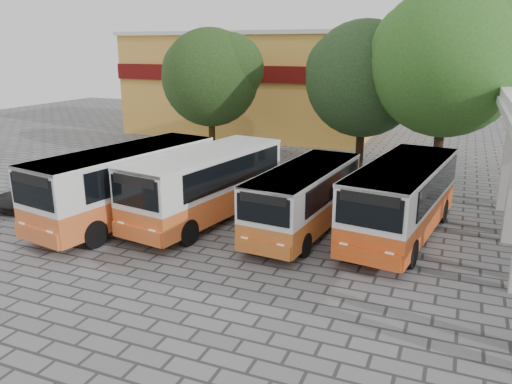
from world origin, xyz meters
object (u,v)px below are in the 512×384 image
at_px(bus_far_left, 126,180).
at_px(bus_centre_right, 305,195).
at_px(bus_far_right, 402,195).
at_px(bus_centre_left, 206,181).
at_px(parked_car, 35,193).

xyz_separation_m(bus_far_left, bus_centre_right, (7.27, 1.63, -0.27)).
xyz_separation_m(bus_centre_right, bus_far_right, (3.61, 0.86, 0.17)).
distance_m(bus_centre_left, bus_centre_right, 4.24).
relative_size(bus_centre_right, bus_far_right, 0.89).
bearing_deg(parked_car, bus_far_left, -2.10).
height_order(bus_centre_left, parked_car, bus_centre_left).
bearing_deg(parked_car, bus_centre_right, 6.63).
bearing_deg(bus_centre_right, bus_far_right, 18.58).
bearing_deg(parked_car, bus_centre_left, 8.10).
distance_m(bus_far_left, bus_far_right, 11.16).
relative_size(bus_centre_left, bus_centre_right, 1.15).
bearing_deg(parked_car, bus_far_right, 8.23).
distance_m(bus_far_left, parked_car, 5.56).
bearing_deg(bus_far_left, bus_far_right, 23.24).
distance_m(bus_centre_right, bus_far_right, 3.71).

